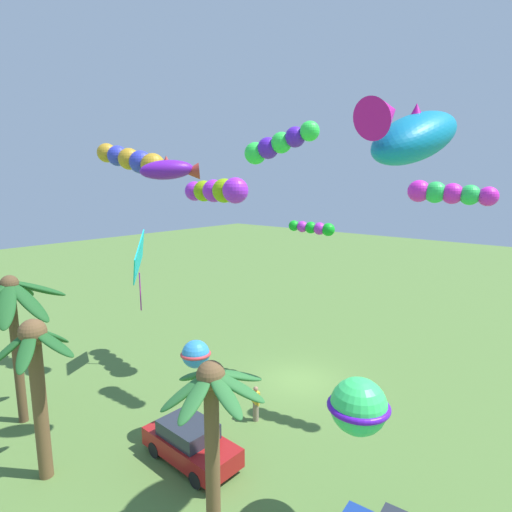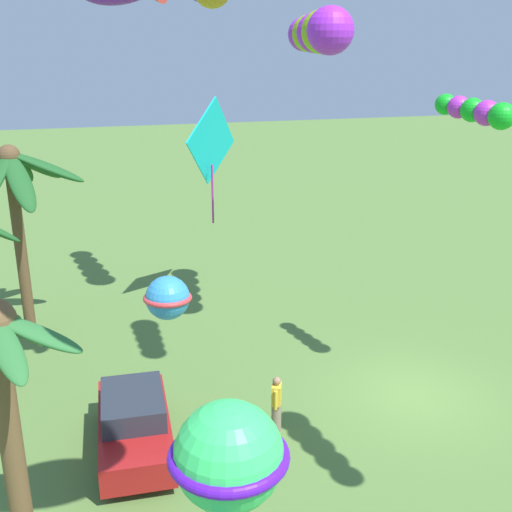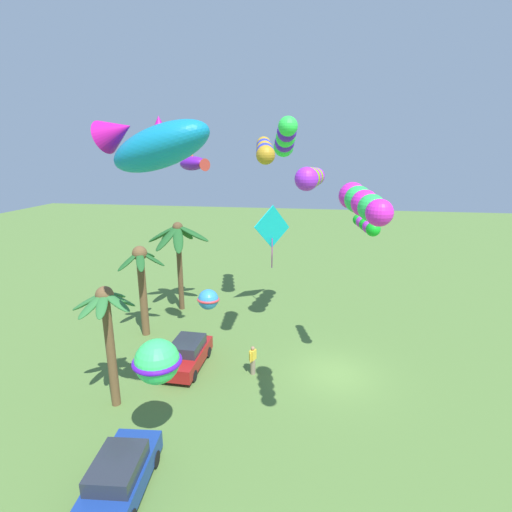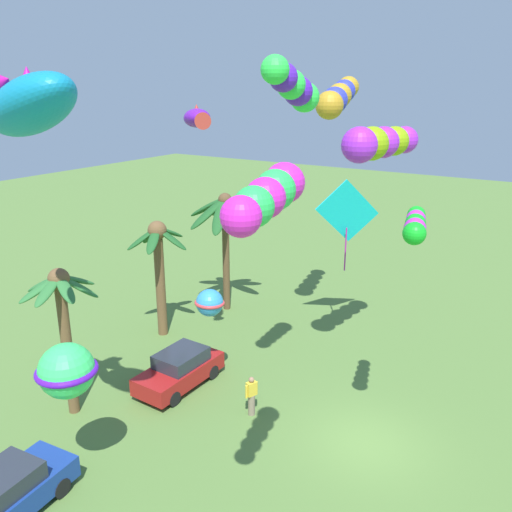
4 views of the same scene
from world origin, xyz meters
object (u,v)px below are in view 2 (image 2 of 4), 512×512
Objects in this scene: palm_tree_0 at (2,384)px; kite_ball_0 at (229,456)px; kite_diamond_1 at (211,144)px; palm_tree_1 at (13,186)px; spectator_0 at (276,404)px; kite_tube_7 at (318,32)px; parked_car_0 at (134,423)px; kite_ball_8 at (168,298)px; kite_tube_3 at (476,111)px.

palm_tree_0 reaches higher than kite_ball_0.
kite_ball_0 is 0.51× the size of kite_diamond_1.
spectator_0 is (-7.76, -6.61, -4.37)m from palm_tree_1.
kite_ball_0 is 0.48× the size of kite_tube_7.
parked_car_0 is at bearing 156.16° from kite_diamond_1.
kite_ball_0 reaches higher than kite_ball_8.
kite_diamond_1 is at bearing -0.10° from spectator_0.
parked_car_0 is at bearing 127.43° from kite_tube_7.
spectator_0 is at bearing -59.35° from palm_tree_0.
kite_ball_0 is 10.99m from kite_tube_3.
palm_tree_1 is 14.38m from kite_ball_0.
kite_diamond_1 is (11.80, -5.86, 1.94)m from palm_tree_0.
palm_tree_1 is at bearing 3.92° from palm_tree_0.
palm_tree_0 is 7.61m from spectator_0.
kite_tube_3 reaches higher than kite_ball_8.
kite_ball_0 is at bearing -179.62° from kite_ball_8.
palm_tree_0 is at bearing 52.98° from kite_ball_0.
parked_car_0 is 7.02m from kite_ball_0.
kite_tube_7 reaches higher than palm_tree_0.
kite_tube_7 is (10.86, -5.10, 5.85)m from kite_ball_0.
palm_tree_0 is 2.52× the size of kite_ball_0.
kite_ball_8 is at bearing 70.34° from spectator_0.
kite_tube_7 is at bearing -25.16° from kite_ball_0.
kite_tube_7 reaches higher than spectator_0.
palm_tree_1 is 11.09m from spectator_0.
palm_tree_0 is 5.50m from kite_ball_8.
spectator_0 is at bearing 179.90° from kite_diamond_1.
palm_tree_0 is 2.43× the size of kite_tube_3.
kite_tube_3 is at bearing -147.35° from kite_tube_7.
kite_ball_8 reaches higher than parked_car_0.
spectator_0 is at bearing 97.05° from kite_tube_3.
parked_car_0 is at bearing -158.46° from palm_tree_1.
kite_tube_7 is (4.74, -6.19, 9.11)m from parked_car_0.
kite_tube_3 is at bearing -86.69° from parked_car_0.
spectator_0 reaches higher than parked_car_0.
kite_tube_7 is at bearing -45.30° from palm_tree_0.
palm_tree_1 reaches higher than parked_car_0.
palm_tree_0 is 1.22× the size of kite_tube_7.
kite_ball_8 is (-6.84, -4.06, -1.51)m from palm_tree_1.
parked_car_0 is at bearing 93.31° from kite_tube_3.
palm_tree_0 reaches higher than parked_car_0.
kite_tube_7 is at bearing -107.36° from palm_tree_1.
palm_tree_1 reaches higher than palm_tree_0.
palm_tree_1 is 14.15m from kite_tube_3.
palm_tree_0 reaches higher than spectator_0.
kite_tube_3 is at bearing -145.48° from kite_diamond_1.
palm_tree_1 is 10.71m from kite_tube_7.
palm_tree_1 is 1.44× the size of kite_diamond_1.
kite_tube_7 is (4.23, 2.71, 1.86)m from kite_tube_3.
kite_ball_0 is (-5.98, 2.51, 3.20)m from spectator_0.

